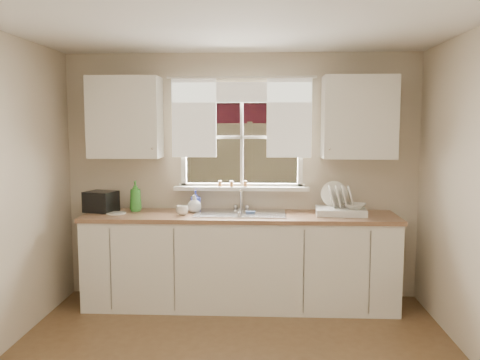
{
  "coord_description": "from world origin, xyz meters",
  "views": [
    {
      "loc": [
        0.23,
        -3.19,
        1.78
      ],
      "look_at": [
        0.0,
        1.65,
        1.25
      ],
      "focal_mm": 38.0,
      "sensor_mm": 36.0,
      "label": 1
    }
  ],
  "objects_px": {
    "soap_bottle_a": "(135,196)",
    "black_appliance": "(101,202)",
    "dish_rack": "(340,207)",
    "cup": "(182,210)"
  },
  "relations": [
    {
      "from": "dish_rack",
      "to": "black_appliance",
      "type": "distance_m",
      "value": 2.38
    },
    {
      "from": "dish_rack",
      "to": "black_appliance",
      "type": "bearing_deg",
      "value": 179.22
    },
    {
      "from": "dish_rack",
      "to": "soap_bottle_a",
      "type": "relative_size",
      "value": 1.62
    },
    {
      "from": "dish_rack",
      "to": "cup",
      "type": "xyz_separation_m",
      "value": [
        -1.53,
        -0.13,
        -0.02
      ]
    },
    {
      "from": "dish_rack",
      "to": "cup",
      "type": "height_order",
      "value": "dish_rack"
    },
    {
      "from": "soap_bottle_a",
      "to": "black_appliance",
      "type": "bearing_deg",
      "value": -176.31
    },
    {
      "from": "black_appliance",
      "to": "dish_rack",
      "type": "bearing_deg",
      "value": 16.61
    },
    {
      "from": "soap_bottle_a",
      "to": "black_appliance",
      "type": "relative_size",
      "value": 1.1
    },
    {
      "from": "soap_bottle_a",
      "to": "cup",
      "type": "xyz_separation_m",
      "value": [
        0.51,
        -0.21,
        -0.11
      ]
    },
    {
      "from": "dish_rack",
      "to": "cup",
      "type": "distance_m",
      "value": 1.54
    }
  ]
}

